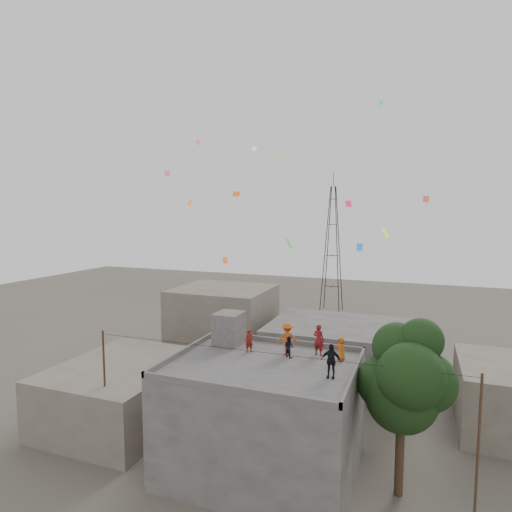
# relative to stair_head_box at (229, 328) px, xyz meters

# --- Properties ---
(ground) EXTENTS (140.00, 140.00, 0.00)m
(ground) POSITION_rel_stair_head_box_xyz_m (3.20, -2.60, -7.10)
(ground) COLOR #4D493F
(ground) RESTS_ON ground
(main_building) EXTENTS (10.00, 8.00, 6.10)m
(main_building) POSITION_rel_stair_head_box_xyz_m (3.20, -2.60, -4.05)
(main_building) COLOR #4C4947
(main_building) RESTS_ON ground
(parapet) EXTENTS (10.00, 8.00, 0.30)m
(parapet) POSITION_rel_stair_head_box_xyz_m (3.20, -2.60, -0.85)
(parapet) COLOR #4C4947
(parapet) RESTS_ON main_building
(stair_head_box) EXTENTS (1.60, 1.80, 2.00)m
(stair_head_box) POSITION_rel_stair_head_box_xyz_m (0.00, 0.00, 0.00)
(stair_head_box) COLOR #4C4947
(stair_head_box) RESTS_ON main_building
(neighbor_west) EXTENTS (8.00, 10.00, 4.00)m
(neighbor_west) POSITION_rel_stair_head_box_xyz_m (-7.80, -0.60, -5.10)
(neighbor_west) COLOR #605A4C
(neighbor_west) RESTS_ON ground
(neighbor_north) EXTENTS (12.00, 9.00, 5.00)m
(neighbor_north) POSITION_rel_stair_head_box_xyz_m (5.20, 11.40, -4.60)
(neighbor_north) COLOR #4C4947
(neighbor_north) RESTS_ON ground
(neighbor_northwest) EXTENTS (9.00, 8.00, 7.00)m
(neighbor_northwest) POSITION_rel_stair_head_box_xyz_m (-6.80, 13.40, -3.60)
(neighbor_northwest) COLOR #605A4C
(neighbor_northwest) RESTS_ON ground
(tree) EXTENTS (4.90, 4.60, 9.10)m
(tree) POSITION_rel_stair_head_box_xyz_m (10.57, -2.00, -1.00)
(tree) COLOR black
(tree) RESTS_ON ground
(utility_line) EXTENTS (20.12, 0.62, 7.40)m
(utility_line) POSITION_rel_stair_head_box_xyz_m (3.70, -3.85, -3.27)
(utility_line) COLOR black
(utility_line) RESTS_ON ground
(transmission_tower) EXTENTS (2.97, 2.97, 20.01)m
(transmission_tower) POSITION_rel_stair_head_box_xyz_m (-0.80, 37.40, 1.97)
(transmission_tower) COLOR black
(transmission_tower) RESTS_ON ground
(person_red_adult) EXTENTS (0.75, 0.59, 1.81)m
(person_red_adult) POSITION_rel_stair_head_box_xyz_m (5.72, -0.07, -0.09)
(person_red_adult) COLOR maroon
(person_red_adult) RESTS_ON main_building
(person_orange_child) EXTENTS (0.73, 0.75, 1.29)m
(person_orange_child) POSITION_rel_stair_head_box_xyz_m (7.07, -0.39, -0.35)
(person_orange_child) COLOR #C55916
(person_orange_child) RESTS_ON main_building
(person_dark_child) EXTENTS (0.74, 0.69, 1.20)m
(person_dark_child) POSITION_rel_stair_head_box_xyz_m (4.21, -1.00, -0.40)
(person_dark_child) COLOR black
(person_dark_child) RESTS_ON main_building
(person_dark_adult) EXTENTS (1.03, 0.47, 1.73)m
(person_dark_adult) POSITION_rel_stair_head_box_xyz_m (7.03, -3.18, -0.13)
(person_dark_adult) COLOR black
(person_dark_adult) RESTS_ON main_building
(person_orange_adult) EXTENTS (1.40, 1.13, 1.89)m
(person_orange_adult) POSITION_rel_stair_head_box_xyz_m (3.97, -0.57, -0.06)
(person_orange_adult) COLOR #CB5217
(person_orange_adult) RESTS_ON main_building
(person_red_child) EXTENTS (0.58, 0.56, 1.35)m
(person_red_child) POSITION_rel_stair_head_box_xyz_m (1.77, -0.99, -0.33)
(person_red_child) COLOR maroon
(person_red_child) RESTS_ON main_building
(kites) EXTENTS (17.45, 14.14, 12.11)m
(kites) POSITION_rel_stair_head_box_xyz_m (3.61, 4.09, 8.20)
(kites) COLOR #F94F1A
(kites) RESTS_ON ground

